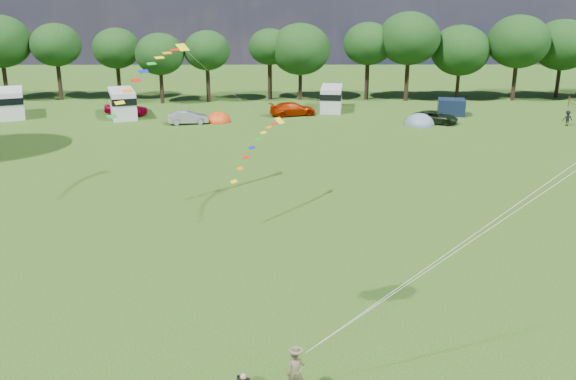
{
  "coord_description": "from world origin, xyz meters",
  "views": [
    {
      "loc": [
        -0.15,
        -20.84,
        13.33
      ],
      "look_at": [
        0.0,
        8.0,
        4.0
      ],
      "focal_mm": 40.0,
      "sensor_mm": 36.0,
      "label": 1
    }
  ],
  "objects_px": {
    "tent_greyblue": "(419,125)",
    "walker_b": "(567,118)",
    "car_b": "(188,117)",
    "car_d": "(435,117)",
    "car_a": "(126,108)",
    "campervan_a": "(11,102)",
    "tent_orange": "(219,122)",
    "car_c": "(293,109)",
    "campervan_c": "(331,98)",
    "campervan_b": "(122,102)",
    "kite_flyer": "(296,373)"
  },
  "relations": [
    {
      "from": "car_c",
      "to": "campervan_b",
      "type": "bearing_deg",
      "value": 75.58
    },
    {
      "from": "car_c",
      "to": "car_d",
      "type": "xyz_separation_m",
      "value": [
        14.11,
        -4.06,
        -0.08
      ]
    },
    {
      "from": "car_c",
      "to": "campervan_c",
      "type": "bearing_deg",
      "value": -70.59
    },
    {
      "from": "campervan_a",
      "to": "tent_orange",
      "type": "height_order",
      "value": "campervan_a"
    },
    {
      "from": "tent_orange",
      "to": "campervan_c",
      "type": "bearing_deg",
      "value": 27.62
    },
    {
      "from": "campervan_c",
      "to": "walker_b",
      "type": "height_order",
      "value": "campervan_c"
    },
    {
      "from": "campervan_a",
      "to": "campervan_c",
      "type": "bearing_deg",
      "value": -106.13
    },
    {
      "from": "car_b",
      "to": "campervan_b",
      "type": "relative_size",
      "value": 0.6
    },
    {
      "from": "walker_b",
      "to": "car_d",
      "type": "bearing_deg",
      "value": -7.85
    },
    {
      "from": "car_a",
      "to": "kite_flyer",
      "type": "relative_size",
      "value": 2.72
    },
    {
      "from": "campervan_b",
      "to": "car_d",
      "type": "bearing_deg",
      "value": -114.96
    },
    {
      "from": "car_c",
      "to": "car_d",
      "type": "height_order",
      "value": "car_c"
    },
    {
      "from": "car_d",
      "to": "car_b",
      "type": "bearing_deg",
      "value": 110.39
    },
    {
      "from": "car_a",
      "to": "campervan_a",
      "type": "height_order",
      "value": "campervan_a"
    },
    {
      "from": "tent_orange",
      "to": "campervan_a",
      "type": "bearing_deg",
      "value": 172.28
    },
    {
      "from": "kite_flyer",
      "to": "walker_b",
      "type": "height_order",
      "value": "kite_flyer"
    },
    {
      "from": "car_b",
      "to": "kite_flyer",
      "type": "relative_size",
      "value": 2.16
    },
    {
      "from": "car_c",
      "to": "campervan_b",
      "type": "distance_m",
      "value": 17.78
    },
    {
      "from": "kite_flyer",
      "to": "car_d",
      "type": "bearing_deg",
      "value": 63.39
    },
    {
      "from": "tent_greyblue",
      "to": "walker_b",
      "type": "height_order",
      "value": "walker_b"
    },
    {
      "from": "campervan_a",
      "to": "tent_greyblue",
      "type": "relative_size",
      "value": 1.89
    },
    {
      "from": "campervan_b",
      "to": "kite_flyer",
      "type": "relative_size",
      "value": 3.62
    },
    {
      "from": "car_b",
      "to": "car_d",
      "type": "distance_m",
      "value": 24.51
    },
    {
      "from": "campervan_b",
      "to": "campervan_c",
      "type": "relative_size",
      "value": 1.13
    },
    {
      "from": "car_c",
      "to": "walker_b",
      "type": "height_order",
      "value": "walker_b"
    },
    {
      "from": "car_b",
      "to": "campervan_c",
      "type": "bearing_deg",
      "value": -74.96
    },
    {
      "from": "car_a",
      "to": "campervan_b",
      "type": "xyz_separation_m",
      "value": [
        -0.14,
        -0.81,
        0.73
      ]
    },
    {
      "from": "car_d",
      "to": "campervan_a",
      "type": "height_order",
      "value": "campervan_a"
    },
    {
      "from": "campervan_b",
      "to": "campervan_c",
      "type": "height_order",
      "value": "campervan_b"
    },
    {
      "from": "car_d",
      "to": "kite_flyer",
      "type": "height_order",
      "value": "kite_flyer"
    },
    {
      "from": "campervan_c",
      "to": "tent_orange",
      "type": "bearing_deg",
      "value": 124.1
    },
    {
      "from": "car_b",
      "to": "tent_orange",
      "type": "distance_m",
      "value": 3.13
    },
    {
      "from": "tent_orange",
      "to": "tent_greyblue",
      "type": "bearing_deg",
      "value": -4.36
    },
    {
      "from": "campervan_c",
      "to": "car_a",
      "type": "bearing_deg",
      "value": 103.47
    },
    {
      "from": "car_b",
      "to": "campervan_c",
      "type": "height_order",
      "value": "campervan_c"
    },
    {
      "from": "campervan_b",
      "to": "tent_greyblue",
      "type": "distance_m",
      "value": 30.53
    },
    {
      "from": "tent_orange",
      "to": "car_a",
      "type": "bearing_deg",
      "value": 160.96
    },
    {
      "from": "car_d",
      "to": "campervan_a",
      "type": "distance_m",
      "value": 43.7
    },
    {
      "from": "car_b",
      "to": "kite_flyer",
      "type": "height_order",
      "value": "kite_flyer"
    },
    {
      "from": "car_a",
      "to": "walker_b",
      "type": "distance_m",
      "value": 44.73
    },
    {
      "from": "car_d",
      "to": "tent_greyblue",
      "type": "distance_m",
      "value": 1.87
    },
    {
      "from": "tent_greyblue",
      "to": "kite_flyer",
      "type": "height_order",
      "value": "kite_flyer"
    },
    {
      "from": "car_b",
      "to": "campervan_b",
      "type": "xyz_separation_m",
      "value": [
        -7.35,
        3.71,
        0.85
      ]
    },
    {
      "from": "car_a",
      "to": "campervan_a",
      "type": "relative_size",
      "value": 0.75
    },
    {
      "from": "car_d",
      "to": "tent_orange",
      "type": "bearing_deg",
      "value": 107.68
    },
    {
      "from": "car_c",
      "to": "campervan_c",
      "type": "xyz_separation_m",
      "value": [
        4.27,
        3.03,
        0.68
      ]
    },
    {
      "from": "car_a",
      "to": "campervan_b",
      "type": "distance_m",
      "value": 1.1
    },
    {
      "from": "car_d",
      "to": "campervan_a",
      "type": "xyz_separation_m",
      "value": [
        -43.52,
        3.89,
        0.89
      ]
    },
    {
      "from": "tent_orange",
      "to": "walker_b",
      "type": "distance_m",
      "value": 34.35
    },
    {
      "from": "car_d",
      "to": "tent_orange",
      "type": "height_order",
      "value": "car_d"
    }
  ]
}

